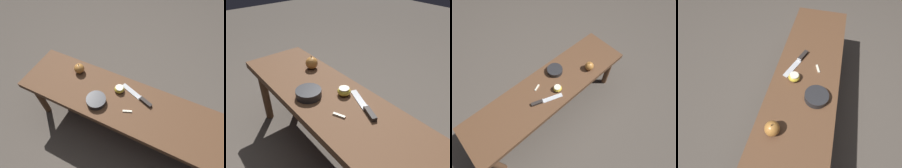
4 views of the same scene
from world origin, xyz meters
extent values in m
plane|color=#4C443D|center=(0.00, 0.00, 0.00)|extent=(8.00, 8.00, 0.00)
cube|color=brown|center=(0.00, 0.00, 0.42)|extent=(1.40, 0.38, 0.04)
cylinder|color=brown|center=(-0.64, -0.13, 0.20)|extent=(0.05, 0.05, 0.40)
cylinder|color=brown|center=(0.64, -0.13, 0.20)|extent=(0.05, 0.05, 0.40)
cylinder|color=brown|center=(0.64, 0.13, 0.20)|extent=(0.05, 0.05, 0.40)
cube|color=#B7BABF|center=(-0.04, -0.09, 0.45)|extent=(0.16, 0.08, 0.00)
cube|color=#B7BABF|center=(-0.11, -0.07, 0.45)|extent=(0.02, 0.03, 0.02)
cube|color=#282321|center=(-0.15, -0.05, 0.45)|extent=(0.09, 0.05, 0.02)
sphere|color=#B27233|center=(0.36, -0.09, 0.48)|extent=(0.07, 0.07, 0.07)
cylinder|color=#4C3319|center=(0.36, -0.09, 0.52)|extent=(0.01, 0.01, 0.01)
ellipsoid|color=gold|center=(0.04, -0.06, 0.46)|extent=(0.07, 0.07, 0.04)
cylinder|color=silver|center=(0.04, -0.06, 0.48)|extent=(0.05, 0.05, 0.00)
cube|color=silver|center=(-0.07, 0.06, 0.45)|extent=(0.06, 0.03, 0.01)
cylinder|color=#232326|center=(0.14, 0.08, 0.46)|extent=(0.13, 0.13, 0.04)
camera|label=1|loc=(-0.20, 0.54, 1.42)|focal=28.00mm
camera|label=2|loc=(-0.63, 0.51, 1.07)|focal=35.00mm
camera|label=3|loc=(-0.38, -0.60, 1.62)|focal=28.00mm
camera|label=4|loc=(0.63, 0.06, 1.24)|focal=28.00mm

